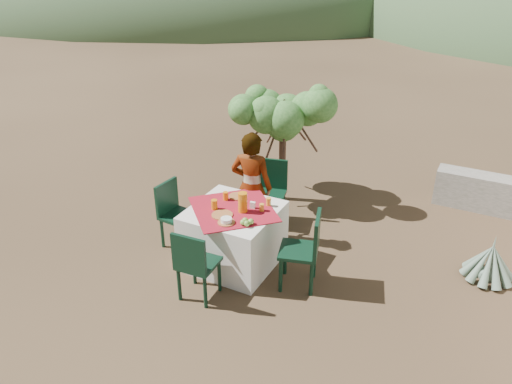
{
  "coord_description": "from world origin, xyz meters",
  "views": [
    {
      "loc": [
        3.03,
        -4.05,
        3.65
      ],
      "look_at": [
        0.47,
        0.87,
        0.83
      ],
      "focal_mm": 35.0,
      "sensor_mm": 36.0,
      "label": 1
    }
  ],
  "objects_px": {
    "chair_right": "(306,247)",
    "chair_far": "(271,189)",
    "table": "(234,236)",
    "person": "(252,187)",
    "shrub_tree": "(288,120)",
    "juice_pitcher": "(243,202)",
    "chair_left": "(174,211)",
    "agave": "(490,262)",
    "chair_near": "(195,263)"
  },
  "relations": [
    {
      "from": "chair_left",
      "to": "agave",
      "type": "bearing_deg",
      "value": -69.8
    },
    {
      "from": "chair_left",
      "to": "agave",
      "type": "distance_m",
      "value": 3.93
    },
    {
      "from": "table",
      "to": "agave",
      "type": "height_order",
      "value": "table"
    },
    {
      "from": "shrub_tree",
      "to": "juice_pitcher",
      "type": "distance_m",
      "value": 1.95
    },
    {
      "from": "chair_right",
      "to": "agave",
      "type": "xyz_separation_m",
      "value": [
        1.9,
        1.14,
        -0.3
      ]
    },
    {
      "from": "chair_left",
      "to": "agave",
      "type": "xyz_separation_m",
      "value": [
        3.77,
        1.08,
        -0.27
      ]
    },
    {
      "from": "chair_far",
      "to": "shrub_tree",
      "type": "distance_m",
      "value": 1.08
    },
    {
      "from": "chair_left",
      "to": "chair_right",
      "type": "bearing_deg",
      "value": -87.46
    },
    {
      "from": "chair_left",
      "to": "table",
      "type": "bearing_deg",
      "value": -86.97
    },
    {
      "from": "table",
      "to": "chair_left",
      "type": "distance_m",
      "value": 0.91
    },
    {
      "from": "shrub_tree",
      "to": "agave",
      "type": "bearing_deg",
      "value": -14.58
    },
    {
      "from": "chair_left",
      "to": "juice_pitcher",
      "type": "distance_m",
      "value": 1.11
    },
    {
      "from": "shrub_tree",
      "to": "agave",
      "type": "distance_m",
      "value": 3.29
    },
    {
      "from": "table",
      "to": "person",
      "type": "xyz_separation_m",
      "value": [
        -0.08,
        0.62,
        0.38
      ]
    },
    {
      "from": "person",
      "to": "chair_right",
      "type": "bearing_deg",
      "value": 137.75
    },
    {
      "from": "chair_left",
      "to": "agave",
      "type": "relative_size",
      "value": 1.34
    },
    {
      "from": "chair_far",
      "to": "agave",
      "type": "distance_m",
      "value": 2.93
    },
    {
      "from": "juice_pitcher",
      "to": "shrub_tree",
      "type": "bearing_deg",
      "value": 98.41
    },
    {
      "from": "table",
      "to": "chair_far",
      "type": "distance_m",
      "value": 1.16
    },
    {
      "from": "chair_near",
      "to": "person",
      "type": "distance_m",
      "value": 1.48
    },
    {
      "from": "chair_right",
      "to": "shrub_tree",
      "type": "height_order",
      "value": "shrub_tree"
    },
    {
      "from": "chair_near",
      "to": "juice_pitcher",
      "type": "bearing_deg",
      "value": -103.51
    },
    {
      "from": "table",
      "to": "chair_far",
      "type": "xyz_separation_m",
      "value": [
        -0.05,
        1.15,
        0.13
      ]
    },
    {
      "from": "chair_right",
      "to": "agave",
      "type": "relative_size",
      "value": 1.43
    },
    {
      "from": "shrub_tree",
      "to": "juice_pitcher",
      "type": "xyz_separation_m",
      "value": [
        0.28,
        -1.89,
        -0.41
      ]
    },
    {
      "from": "chair_far",
      "to": "juice_pitcher",
      "type": "relative_size",
      "value": 3.74
    },
    {
      "from": "chair_near",
      "to": "chair_right",
      "type": "height_order",
      "value": "chair_right"
    },
    {
      "from": "table",
      "to": "chair_near",
      "type": "height_order",
      "value": "chair_near"
    },
    {
      "from": "chair_near",
      "to": "juice_pitcher",
      "type": "height_order",
      "value": "juice_pitcher"
    },
    {
      "from": "chair_near",
      "to": "agave",
      "type": "height_order",
      "value": "chair_near"
    },
    {
      "from": "agave",
      "to": "chair_far",
      "type": "bearing_deg",
      "value": 179.08
    },
    {
      "from": "chair_left",
      "to": "juice_pitcher",
      "type": "bearing_deg",
      "value": -87.04
    },
    {
      "from": "agave",
      "to": "juice_pitcher",
      "type": "bearing_deg",
      "value": -157.99
    },
    {
      "from": "chair_near",
      "to": "agave",
      "type": "xyz_separation_m",
      "value": [
        2.88,
        1.94,
        -0.27
      ]
    },
    {
      "from": "chair_right",
      "to": "chair_left",
      "type": "bearing_deg",
      "value": -107.72
    },
    {
      "from": "agave",
      "to": "juice_pitcher",
      "type": "xyz_separation_m",
      "value": [
        -2.73,
        -1.1,
        0.66
      ]
    },
    {
      "from": "chair_near",
      "to": "agave",
      "type": "bearing_deg",
      "value": -149.58
    },
    {
      "from": "juice_pitcher",
      "to": "table",
      "type": "bearing_deg",
      "value": 178.3
    },
    {
      "from": "chair_right",
      "to": "juice_pitcher",
      "type": "relative_size",
      "value": 3.84
    },
    {
      "from": "table",
      "to": "agave",
      "type": "bearing_deg",
      "value": 21.0
    },
    {
      "from": "chair_far",
      "to": "chair_near",
      "type": "height_order",
      "value": "chair_far"
    },
    {
      "from": "table",
      "to": "chair_near",
      "type": "relative_size",
      "value": 1.47
    },
    {
      "from": "table",
      "to": "shrub_tree",
      "type": "bearing_deg",
      "value": 94.38
    },
    {
      "from": "chair_far",
      "to": "chair_left",
      "type": "bearing_deg",
      "value": -140.46
    },
    {
      "from": "chair_near",
      "to": "juice_pitcher",
      "type": "xyz_separation_m",
      "value": [
        0.15,
        0.83,
        0.39
      ]
    },
    {
      "from": "chair_far",
      "to": "chair_right",
      "type": "xyz_separation_m",
      "value": [
        1.02,
        -1.18,
        0.01
      ]
    },
    {
      "from": "shrub_tree",
      "to": "juice_pitcher",
      "type": "bearing_deg",
      "value": -81.59
    },
    {
      "from": "table",
      "to": "juice_pitcher",
      "type": "relative_size",
      "value": 5.31
    },
    {
      "from": "chair_right",
      "to": "person",
      "type": "relative_size",
      "value": 0.62
    },
    {
      "from": "chair_right",
      "to": "chair_far",
      "type": "bearing_deg",
      "value": -155.37
    }
  ]
}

